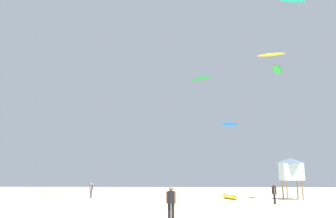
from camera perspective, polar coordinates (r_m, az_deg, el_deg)
The scene contains 10 objects.
person_foreground at distance 18.60m, azimuth 0.53°, elevation -15.51°, with size 0.58×0.40×1.79m.
person_midground at distance 30.33m, azimuth 17.87°, elevation -13.52°, with size 0.38×0.56×1.69m.
person_left at distance 38.25m, azimuth -13.14°, elevation -13.35°, with size 0.35×0.52×1.56m.
kite_grounded_near at distance 36.16m, azimuth 10.59°, elevation -14.70°, with size 1.85×3.56×0.42m.
lifeguard_tower at distance 36.56m, azimuth 20.46°, elevation -9.66°, with size 2.30×2.30×4.15m.
kite_aloft_0 at distance 47.85m, azimuth 10.59°, elevation -2.64°, with size 2.81×1.85×0.67m.
kite_aloft_3 at distance 47.55m, azimuth 5.81°, elevation 5.27°, with size 3.21×2.49×0.38m.
kite_aloft_5 at distance 42.09m, azimuth 20.70°, elevation 17.16°, with size 3.22×1.39×0.38m.
kite_aloft_6 at distance 35.70m, azimuth 18.39°, elevation 6.47°, with size 2.19×3.23×0.55m.
kite_aloft_7 at distance 56.84m, azimuth 17.39°, elevation 8.95°, with size 4.65×2.33×0.73m.
Camera 1 is at (1.57, -11.97, 2.35)m, focal length 35.30 mm.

